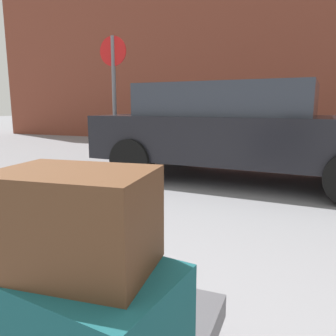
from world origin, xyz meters
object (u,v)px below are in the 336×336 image
at_px(duffel_bag_teal_front_right, 81,320).
at_px(parked_car, 240,129).
at_px(suitcase_navy_center, 15,259).
at_px(duffel_bag_brown_topmost_pile, 76,220).
at_px(luggage_cart, 50,335).
at_px(no_parking_sign, 114,88).

distance_m(duffel_bag_teal_front_right, parked_car, 4.34).
bearing_deg(duffel_bag_teal_front_right, parked_car, 101.73).
distance_m(duffel_bag_teal_front_right, suitcase_navy_center, 0.59).
distance_m(duffel_bag_brown_topmost_pile, parked_car, 4.33).
height_order(duffel_bag_teal_front_right, parked_car, parked_car).
distance_m(duffel_bag_teal_front_right, duffel_bag_brown_topmost_pile, 0.30).
height_order(luggage_cart, duffel_bag_brown_topmost_pile, duffel_bag_brown_topmost_pile).
distance_m(suitcase_navy_center, duffel_bag_brown_topmost_pile, 0.67).
bearing_deg(suitcase_navy_center, duffel_bag_brown_topmost_pile, -14.56).
bearing_deg(luggage_cart, duffel_bag_brown_topmost_pile, -31.19).
height_order(suitcase_navy_center, duffel_bag_brown_topmost_pile, duffel_bag_brown_topmost_pile).
distance_m(luggage_cart, no_parking_sign, 5.04).
bearing_deg(duffel_bag_brown_topmost_pile, luggage_cart, 143.28).
xyz_separation_m(luggage_cart, suitcase_navy_center, (-0.26, 0.11, 0.21)).
xyz_separation_m(suitcase_navy_center, duffel_bag_brown_topmost_pile, (0.52, -0.27, 0.32)).
relative_size(luggage_cart, no_parking_sign, 0.51).
relative_size(suitcase_navy_center, no_parking_sign, 0.24).
height_order(luggage_cart, duffel_bag_teal_front_right, duffel_bag_teal_front_right).
xyz_separation_m(luggage_cart, parked_car, (-0.02, 4.16, 0.49)).
relative_size(luggage_cart, suitcase_navy_center, 2.13).
xyz_separation_m(suitcase_navy_center, parked_car, (0.24, 4.05, 0.28)).
bearing_deg(suitcase_navy_center, duffel_bag_teal_front_right, -14.56).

